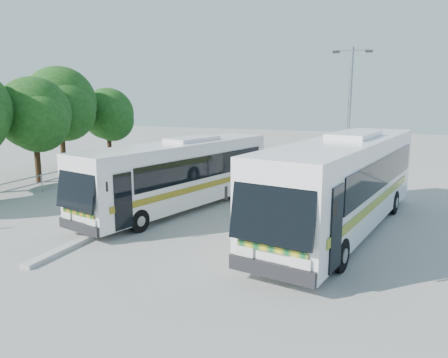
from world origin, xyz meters
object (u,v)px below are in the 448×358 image
at_px(coach_adjacent, 344,182).
at_px(lamppost, 349,118).
at_px(tree_far_e, 109,114).
at_px(coach_main, 180,173).
at_px(tree_far_d, 61,103).
at_px(tree_far_c, 35,114).

bearing_deg(coach_adjacent, lamppost, 105.61).
relative_size(tree_far_e, coach_main, 0.51).
bearing_deg(tree_far_d, tree_far_e, 81.37).
xyz_separation_m(tree_far_e, lamppost, (18.83, -6.43, 0.36)).
distance_m(tree_far_d, tree_far_e, 4.65).
distance_m(tree_far_c, coach_adjacent, 19.14).
distance_m(tree_far_e, coach_adjacent, 22.51).
distance_m(tree_far_c, tree_far_d, 3.93).
bearing_deg(coach_main, tree_far_c, -178.23).
bearing_deg(tree_far_d, coach_adjacent, -19.59).
bearing_deg(tree_far_d, coach_main, -27.60).
bearing_deg(tree_far_e, coach_main, -43.25).
relative_size(coach_main, coach_adjacent, 0.87).
distance_m(tree_far_c, coach_main, 11.72).
bearing_deg(tree_far_d, tree_far_c, -72.17).
xyz_separation_m(tree_far_d, tree_far_e, (0.68, 4.50, -0.93)).
relative_size(tree_far_c, tree_far_e, 1.10).
bearing_deg(coach_main, tree_far_e, 152.33).
height_order(tree_far_d, coach_main, tree_far_d).
height_order(tree_far_d, lamppost, lamppost).
bearing_deg(coach_adjacent, tree_far_c, -178.93).
bearing_deg(lamppost, coach_adjacent, -93.16).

